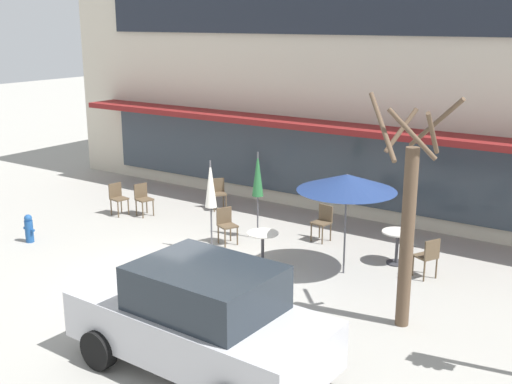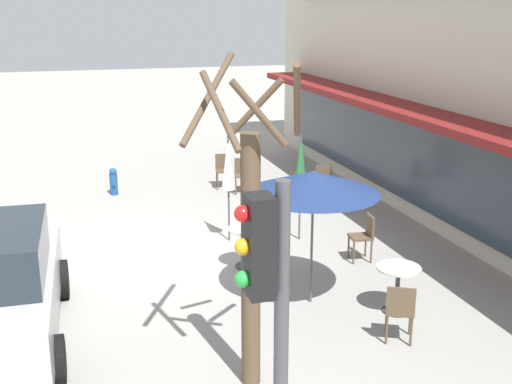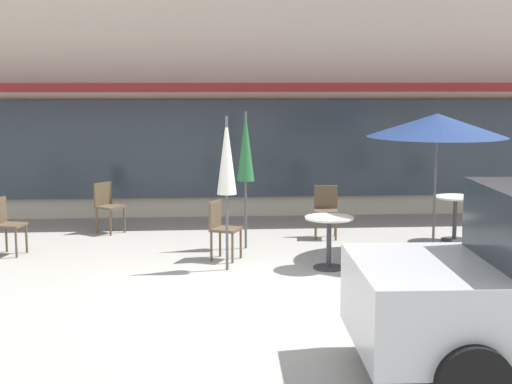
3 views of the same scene
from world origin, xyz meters
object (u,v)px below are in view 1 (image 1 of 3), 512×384
cafe_table_near_wall (397,242)px  fire_hydrant (29,228)px  cafe_table_streetside (263,243)px  patio_umbrella_cream_folded (347,182)px  cafe_chair_2 (218,191)px  cafe_chair_4 (428,255)px  cafe_chair_1 (226,223)px  street_tree (408,221)px  patio_umbrella_green_folded (211,185)px  patio_umbrella_corner_open (258,175)px  cafe_chair_3 (143,197)px  parked_sedan (201,319)px  cafe_chair_5 (118,196)px  cafe_chair_0 (323,220)px

cafe_table_near_wall → fire_hydrant: (-8.02, -3.71, -0.16)m
cafe_table_streetside → patio_umbrella_cream_folded: size_ratio=0.35×
cafe_chair_2 → cafe_chair_4: bearing=-13.3°
cafe_chair_1 → cafe_table_streetside: bearing=-24.3°
street_tree → fire_hydrant: bearing=-174.1°
patio_umbrella_cream_folded → cafe_table_streetside: bearing=-161.0°
cafe_chair_4 → patio_umbrella_green_folded: bearing=-165.0°
cafe_table_streetside → patio_umbrella_corner_open: size_ratio=0.35×
cafe_chair_2 → cafe_chair_3: (-1.37, -1.66, 0.00)m
patio_umbrella_corner_open → cafe_chair_3: patio_umbrella_corner_open is taller
cafe_chair_4 → parked_sedan: bearing=-106.3°
cafe_chair_1 → parked_sedan: bearing=-56.9°
cafe_chair_5 → cafe_chair_4: bearing=2.6°
fire_hydrant → cafe_chair_5: bearing=87.8°
cafe_chair_0 → parked_sedan: parked_sedan is taller
patio_umbrella_cream_folded → cafe_chair_2: patio_umbrella_cream_folded is taller
cafe_chair_0 → cafe_chair_1: bearing=-140.3°
cafe_chair_5 → cafe_chair_2: bearing=45.2°
cafe_chair_5 → street_tree: bearing=-11.8°
cafe_chair_0 → cafe_chair_3: bearing=-169.5°
cafe_table_streetside → cafe_chair_0: 2.24m
cafe_table_streetside → patio_umbrella_corner_open: patio_umbrella_corner_open is taller
cafe_table_near_wall → cafe_chair_2: cafe_chair_2 is taller
fire_hydrant → cafe_chair_0: bearing=35.3°
cafe_table_streetside → parked_sedan: 4.57m
cafe_chair_1 → street_tree: 5.64m
patio_umbrella_corner_open → cafe_chair_4: 4.55m
cafe_table_streetside → cafe_chair_4: cafe_chair_4 is taller
cafe_chair_2 → cafe_chair_3: same height
patio_umbrella_green_folded → cafe_chair_3: 3.76m
street_tree → cafe_chair_4: bearing=99.0°
cafe_chair_1 → parked_sedan: parked_sedan is taller
cafe_table_near_wall → patio_umbrella_cream_folded: (-0.72, -1.17, 1.51)m
cafe_chair_1 → cafe_chair_4: same height
fire_hydrant → patio_umbrella_green_folded: bearing=25.8°
cafe_chair_2 → cafe_chair_5: (-2.00, -2.01, 0.00)m
cafe_chair_5 → parked_sedan: size_ratio=0.21×
cafe_table_streetside → cafe_chair_0: bearing=81.9°
cafe_chair_2 → cafe_chair_4: same height
patio_umbrella_corner_open → cafe_chair_2: size_ratio=2.47×
cafe_table_streetside → cafe_chair_5: 5.55m
patio_umbrella_cream_folded → cafe_chair_4: bearing=24.6°
patio_umbrella_cream_folded → cafe_chair_0: size_ratio=2.47×
cafe_table_streetside → patio_umbrella_corner_open: bearing=127.5°
cafe_table_streetside → cafe_table_near_wall: bearing=35.8°
cafe_chair_5 → fire_hydrant: 2.87m
patio_umbrella_green_folded → cafe_chair_0: 3.02m
cafe_table_near_wall → cafe_chair_0: size_ratio=0.85×
patio_umbrella_green_folded → cafe_chair_4: bearing=15.0°
cafe_chair_3 → cafe_chair_5: size_ratio=1.00×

